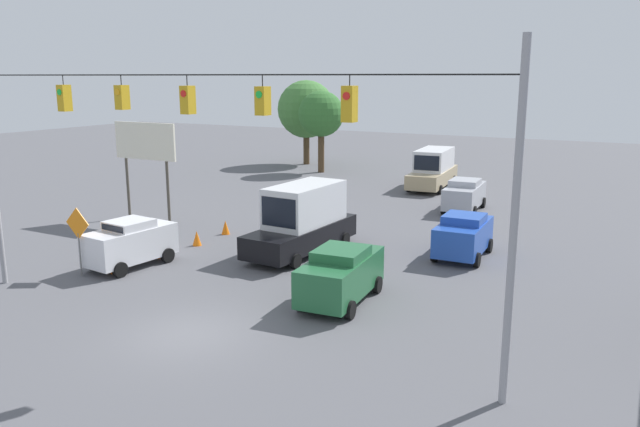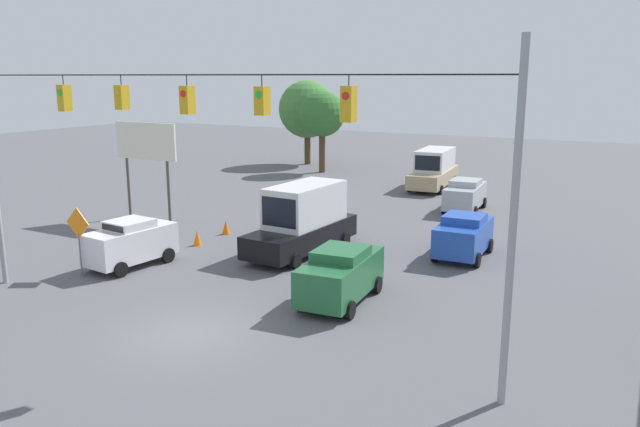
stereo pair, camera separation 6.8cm
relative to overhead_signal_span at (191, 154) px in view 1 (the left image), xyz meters
The scene contains 16 objects.
ground_plane 5.68m from the overhead_signal_span, 86.27° to the left, with size 140.00×140.00×0.00m, color #56565B.
overhead_signal_span is the anchor object (origin of this frame).
box_truck_black_withflow_mid 10.43m from the overhead_signal_span, 80.60° to the right, with size 2.68×6.68×3.15m.
sedan_green_crossing_near 7.04m from the overhead_signal_span, 122.91° to the right, with size 2.31×4.49×1.99m.
box_truck_tan_withflow_deep 29.16m from the overhead_signal_span, 86.43° to the right, with size 2.88×7.20×2.80m.
sedan_white_parked_shoulder 9.23m from the overhead_signal_span, 30.12° to the right, with size 2.24×4.03×2.02m.
sedan_blue_oncoming_far 14.02m from the overhead_signal_span, 112.90° to the right, with size 2.19×4.03×1.95m.
sedan_silver_oncoming_deep 22.54m from the overhead_signal_span, 96.40° to the right, with size 2.23×4.54×1.92m.
traffic_cone_nearest 9.15m from the overhead_signal_span, 23.76° to the right, with size 0.43×0.43×0.71m, color orange.
traffic_cone_second 10.19m from the overhead_signal_span, 39.80° to the right, with size 0.43×0.43×0.71m, color orange.
traffic_cone_third 11.65m from the overhead_signal_span, 50.33° to the right, with size 0.43×0.43×0.71m, color orange.
traffic_cone_fourth 13.50m from the overhead_signal_span, 57.07° to the right, with size 0.43×0.43×0.71m, color orange.
roadside_billboard 16.60m from the overhead_signal_span, 41.22° to the right, with size 4.27×0.16×5.50m.
work_zone_sign 8.80m from the overhead_signal_span, 14.87° to the right, with size 1.27×0.06×2.84m.
tree_horizon_left 33.89m from the overhead_signal_span, 68.31° to the right, with size 3.81×3.81×6.82m.
tree_horizon_right 38.71m from the overhead_signal_span, 65.46° to the right, with size 5.22×5.22×7.64m.
Camera 1 is at (-12.41, 14.21, 7.96)m, focal length 35.00 mm.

